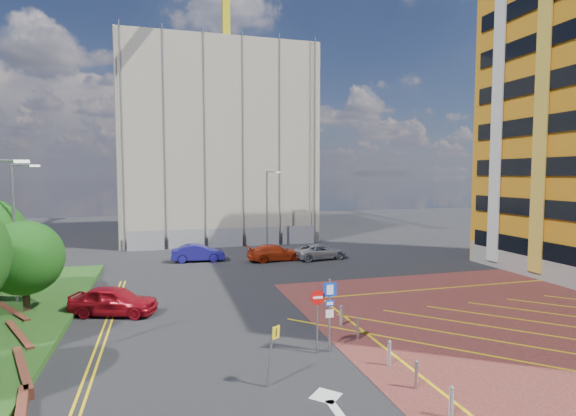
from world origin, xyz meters
name	(u,v)px	position (x,y,z in m)	size (l,w,h in m)	color
ground	(326,362)	(0.00, 0.00, 0.00)	(140.00, 140.00, 0.00)	black
retaining_wall	(17,371)	(-11.80, 2.00, 0.20)	(6.06, 20.33, 0.40)	brown
tree_c	(25,258)	(-13.50, 10.00, 3.19)	(4.00, 4.00, 4.90)	#3D2B1C
lamp_left_far	(16,227)	(-14.42, 12.00, 4.66)	(1.53, 0.16, 8.00)	#9EA0A8
lamp_back	(268,206)	(4.08, 28.00, 4.36)	(1.53, 0.16, 8.00)	#9EA0A8
sign_cluster	(325,308)	(0.30, 0.98, 1.95)	(1.17, 0.12, 3.20)	#9EA0A8
warning_sign	(272,348)	(-2.62, -1.41, 1.43)	(0.58, 0.38, 2.25)	#9EA0A8
bollard_row	(398,361)	(2.30, -1.67, 0.47)	(0.14, 11.14, 0.90)	#9EA0A8
construction_building	(214,147)	(0.00, 40.00, 11.00)	(21.20, 19.20, 22.00)	#B1A591
tower_crane	(229,25)	(2.00, 39.44, 25.85)	(1.60, 35.00, 35.40)	#D4C712
construction_fence	(235,237)	(1.00, 30.00, 1.00)	(21.60, 0.06, 2.00)	gray
car_red_left	(114,300)	(-8.99, 8.99, 0.79)	(1.87, 4.65, 1.59)	#A00D1A
car_blue_back	(198,253)	(-3.37, 22.97, 0.75)	(1.60, 4.58, 1.51)	navy
car_red_back	(275,253)	(3.19, 21.48, 0.72)	(2.01, 4.95, 1.44)	#B12C0F
car_silver_back	(320,252)	(7.31, 21.07, 0.67)	(2.23, 4.84, 1.34)	#A9A8B0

